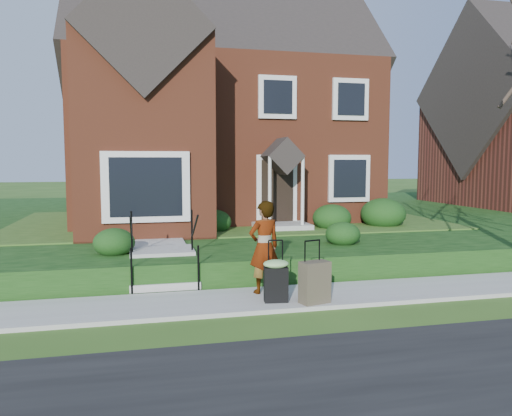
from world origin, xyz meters
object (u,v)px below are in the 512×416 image
object	(u,v)px
suitcase_olive	(315,282)
suitcase_black	(276,278)
front_steps	(163,262)
woman	(264,247)

from	to	relation	value
suitcase_olive	suitcase_black	bearing A→B (deg)	145.18
suitcase_olive	front_steps	bearing A→B (deg)	121.87
woman	suitcase_black	xyz separation A→B (m)	(0.05, -0.67, -0.46)
suitcase_black	front_steps	bearing A→B (deg)	138.79
woman	suitcase_olive	size ratio (longest dim) A/B	1.58
front_steps	suitcase_black	size ratio (longest dim) A/B	1.77
woman	suitcase_black	distance (m)	0.82
woman	suitcase_olive	xyz separation A→B (m)	(0.72, -0.91, -0.52)
woman	suitcase_black	world-z (taller)	woman
woman	suitcase_olive	world-z (taller)	woman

